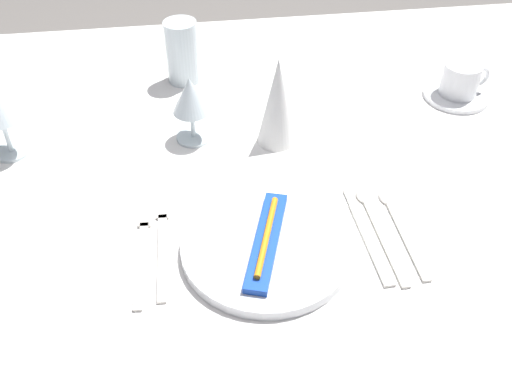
{
  "coord_description": "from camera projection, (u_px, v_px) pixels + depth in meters",
  "views": [
    {
      "loc": [
        -0.09,
        -0.91,
        1.43
      ],
      "look_at": [
        0.01,
        -0.16,
        0.76
      ],
      "focal_mm": 41.51,
      "sensor_mm": 36.0,
      "label": 1
    }
  ],
  "objects": [
    {
      "name": "ground_plane",
      "position": [
        244.0,
        362.0,
        1.63
      ],
      "size": [
        6.0,
        6.0,
        0.0
      ],
      "primitive_type": "plane",
      "color": "slate"
    },
    {
      "name": "dining_table",
      "position": [
        240.0,
        180.0,
        1.19
      ],
      "size": [
        1.8,
        1.11,
        0.74
      ],
      "color": "white",
      "rests_on": "ground"
    },
    {
      "name": "dinner_plate",
      "position": [
        266.0,
        247.0,
        0.93
      ],
      "size": [
        0.27,
        0.27,
        0.02
      ],
      "primitive_type": "cylinder",
      "color": "white",
      "rests_on": "dining_table"
    },
    {
      "name": "toothbrush_package",
      "position": [
        267.0,
        240.0,
        0.92
      ],
      "size": [
        0.1,
        0.21,
        0.02
      ],
      "color": "blue",
      "rests_on": "dinner_plate"
    },
    {
      "name": "fork_outer",
      "position": [
        162.0,
        244.0,
        0.94
      ],
      "size": [
        0.02,
        0.22,
        0.0
      ],
      "color": "beige",
      "rests_on": "dining_table"
    },
    {
      "name": "fork_inner",
      "position": [
        142.0,
        252.0,
        0.93
      ],
      "size": [
        0.03,
        0.21,
        0.0
      ],
      "color": "beige",
      "rests_on": "dining_table"
    },
    {
      "name": "dinner_knife",
      "position": [
        368.0,
        237.0,
        0.96
      ],
      "size": [
        0.03,
        0.22,
        0.0
      ],
      "color": "beige",
      "rests_on": "dining_table"
    },
    {
      "name": "spoon_soup",
      "position": [
        376.0,
        222.0,
        0.98
      ],
      "size": [
        0.03,
        0.23,
        0.01
      ],
      "color": "beige",
      "rests_on": "dining_table"
    },
    {
      "name": "spoon_dessert",
      "position": [
        398.0,
        221.0,
        0.98
      ],
      "size": [
        0.03,
        0.21,
        0.01
      ],
      "color": "beige",
      "rests_on": "dining_table"
    },
    {
      "name": "saucer_left",
      "position": [
        456.0,
        95.0,
        1.27
      ],
      "size": [
        0.14,
        0.14,
        0.01
      ],
      "primitive_type": "cylinder",
      "color": "white",
      "rests_on": "dining_table"
    },
    {
      "name": "coffee_cup_left",
      "position": [
        461.0,
        79.0,
        1.24
      ],
      "size": [
        0.1,
        0.08,
        0.07
      ],
      "color": "white",
      "rests_on": "saucer_left"
    },
    {
      "name": "wine_glass_left",
      "position": [
        190.0,
        99.0,
        1.1
      ],
      "size": [
        0.07,
        0.07,
        0.13
      ],
      "color": "silver",
      "rests_on": "dining_table"
    },
    {
      "name": "drink_tumbler",
      "position": [
        182.0,
        52.0,
        1.28
      ],
      "size": [
        0.07,
        0.07,
        0.14
      ],
      "color": "silver",
      "rests_on": "dining_table"
    },
    {
      "name": "napkin_folded",
      "position": [
        278.0,
        101.0,
        1.1
      ],
      "size": [
        0.08,
        0.08,
        0.18
      ],
      "primitive_type": "cone",
      "color": "white",
      "rests_on": "dining_table"
    }
  ]
}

